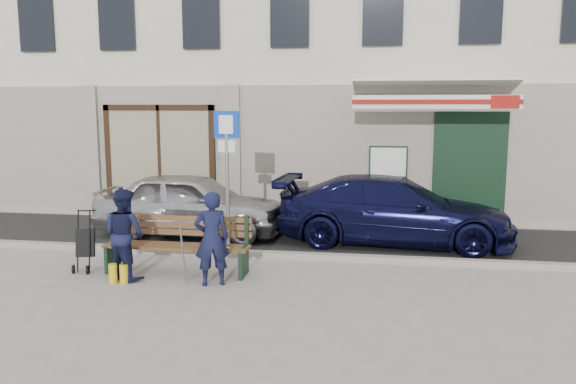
% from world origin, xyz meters
% --- Properties ---
extents(ground, '(80.00, 80.00, 0.00)m').
position_xyz_m(ground, '(0.00, 0.00, 0.00)').
color(ground, '#9E9991').
rests_on(ground, ground).
extents(asphalt_lane, '(60.00, 3.20, 0.01)m').
position_xyz_m(asphalt_lane, '(0.00, 3.10, 0.01)').
color(asphalt_lane, '#282828').
rests_on(asphalt_lane, ground).
extents(curb, '(60.00, 0.18, 0.12)m').
position_xyz_m(curb, '(0.00, 1.50, 0.06)').
color(curb, '#9E9384').
rests_on(curb, ground).
extents(building, '(20.00, 8.27, 10.00)m').
position_xyz_m(building, '(0.01, 8.45, 4.97)').
color(building, beige).
rests_on(building, ground).
extents(car_silver, '(3.98, 1.60, 1.36)m').
position_xyz_m(car_silver, '(-1.81, 3.02, 0.68)').
color(car_silver, '#B6B6BB').
rests_on(car_silver, ground).
extents(car_navy, '(4.73, 2.17, 1.34)m').
position_xyz_m(car_navy, '(2.39, 2.97, 0.67)').
color(car_navy, black).
rests_on(car_navy, ground).
extents(parking_sign, '(0.49, 0.12, 2.63)m').
position_xyz_m(parking_sign, '(-0.64, 1.67, 1.76)').
color(parking_sign, gray).
rests_on(parking_sign, ground).
extents(bench, '(2.40, 1.17, 0.98)m').
position_xyz_m(bench, '(-1.20, 0.38, 0.46)').
color(bench, brown).
rests_on(bench, ground).
extents(man, '(0.62, 0.53, 1.45)m').
position_xyz_m(man, '(-0.41, -0.14, 0.73)').
color(man, '#121532').
rests_on(man, ground).
extents(woman, '(0.87, 0.79, 1.45)m').
position_xyz_m(woman, '(-1.86, -0.04, 0.72)').
color(woman, '#131736').
rests_on(woman, ground).
extents(stroller, '(0.35, 0.46, 1.00)m').
position_xyz_m(stroller, '(-2.71, 0.27, 0.44)').
color(stroller, black).
rests_on(stroller, ground).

